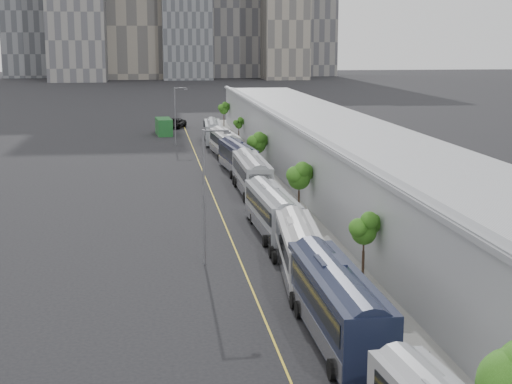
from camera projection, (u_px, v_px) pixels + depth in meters
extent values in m
cube|color=gray|center=(328.00, 207.00, 75.68)|extent=(10.00, 170.00, 0.12)
cube|color=gold|center=(219.00, 211.00, 74.31)|extent=(0.12, 160.00, 0.02)
cube|color=gray|center=(369.00, 172.00, 75.57)|extent=(12.00, 160.00, 6.80)
cube|color=gray|center=(369.00, 147.00, 75.11)|extent=(12.45, 160.40, 2.57)
cube|color=gray|center=(309.00, 136.00, 74.11)|extent=(0.30, 160.00, 0.40)
cube|color=black|center=(336.00, 303.00, 42.06)|extent=(2.86, 13.87, 3.36)
cube|color=black|center=(338.00, 294.00, 41.74)|extent=(2.91, 12.21, 1.14)
cube|color=silver|center=(336.00, 322.00, 42.27)|extent=(2.90, 13.59, 1.07)
cube|color=black|center=(330.00, 262.00, 43.27)|extent=(1.40, 2.35, 0.32)
cube|color=#BBBABD|center=(300.00, 250.00, 53.56)|extent=(3.58, 12.60, 3.01)
cube|color=black|center=(300.00, 243.00, 53.27)|extent=(3.51, 11.12, 1.02)
cube|color=silver|center=(299.00, 264.00, 53.75)|extent=(3.60, 12.35, 0.96)
cube|color=#BBBABD|center=(296.00, 222.00, 54.64)|extent=(1.43, 2.21, 0.29)
cube|color=gray|center=(272.00, 210.00, 65.73)|extent=(3.03, 12.88, 3.10)
cube|color=black|center=(272.00, 204.00, 65.43)|extent=(3.04, 11.35, 1.05)
cube|color=silver|center=(272.00, 222.00, 65.92)|extent=(3.07, 12.62, 0.99)
cube|color=gray|center=(269.00, 187.00, 66.84)|extent=(1.36, 2.21, 0.30)
cube|color=gray|center=(252.00, 174.00, 82.86)|extent=(2.70, 13.45, 3.26)
cube|color=black|center=(252.00, 169.00, 82.55)|extent=(2.76, 11.83, 1.11)
cube|color=silver|center=(252.00, 184.00, 83.06)|extent=(2.74, 13.18, 1.04)
cube|color=gray|center=(250.00, 156.00, 84.03)|extent=(1.35, 2.28, 0.31)
cube|color=black|center=(238.00, 157.00, 95.89)|extent=(3.61, 12.76, 3.05)
cube|color=black|center=(238.00, 153.00, 95.60)|extent=(3.53, 11.26, 1.04)
cube|color=silver|center=(238.00, 165.00, 96.08)|extent=(3.62, 12.52, 0.98)
cube|color=black|center=(236.00, 142.00, 96.98)|extent=(1.44, 2.23, 0.29)
cube|color=silver|center=(224.00, 143.00, 109.36)|extent=(3.26, 12.42, 2.98)
cube|color=black|center=(225.00, 139.00, 109.08)|extent=(3.22, 10.95, 1.01)
cube|color=silver|center=(225.00, 150.00, 109.55)|extent=(3.29, 12.18, 0.95)
cube|color=silver|center=(223.00, 130.00, 110.43)|extent=(1.36, 2.16, 0.28)
cube|color=gray|center=(213.00, 132.00, 123.05)|extent=(3.08, 12.24, 2.94)
cube|color=black|center=(213.00, 128.00, 122.77)|extent=(3.06, 10.79, 1.00)
cube|color=silver|center=(213.00, 138.00, 123.23)|extent=(3.11, 12.00, 0.94)
cube|color=gray|center=(212.00, 121.00, 124.11)|extent=(1.32, 2.12, 0.28)
cylinder|color=black|center=(363.00, 256.00, 51.79)|extent=(0.18, 0.18, 3.87)
sphere|color=#275814|center=(364.00, 228.00, 51.43)|extent=(1.69, 1.69, 1.69)
cylinder|color=black|center=(299.00, 195.00, 72.76)|extent=(0.18, 0.18, 3.69)
sphere|color=#275814|center=(299.00, 175.00, 72.40)|extent=(2.12, 2.12, 2.12)
cylinder|color=black|center=(257.00, 155.00, 100.12)|extent=(0.18, 0.18, 3.12)
sphere|color=#275814|center=(257.00, 142.00, 99.80)|extent=(2.32, 2.32, 2.32)
cylinder|color=black|center=(239.00, 132.00, 124.97)|extent=(0.18, 0.18, 2.91)
sphere|color=#275814|center=(239.00, 124.00, 124.70)|extent=(1.22, 1.22, 1.22)
cylinder|color=black|center=(224.00, 117.00, 146.44)|extent=(0.18, 0.18, 3.48)
sphere|color=#275814|center=(224.00, 108.00, 146.11)|extent=(1.75, 1.75, 1.75)
cylinder|color=#59595E|center=(204.00, 198.00, 55.72)|extent=(0.18, 0.18, 9.81)
cylinder|color=#59595E|center=(216.00, 131.00, 54.93)|extent=(1.80, 0.14, 0.14)
cube|color=#59595E|center=(227.00, 133.00, 55.06)|extent=(0.50, 0.22, 0.18)
cylinder|color=#59595E|center=(175.00, 117.00, 119.70)|extent=(0.18, 0.18, 8.87)
cylinder|color=#59595E|center=(180.00, 88.00, 119.00)|extent=(1.80, 0.14, 0.14)
cube|color=#59595E|center=(186.00, 89.00, 119.13)|extent=(0.50, 0.22, 0.18)
cube|color=#174B1F|center=(164.00, 127.00, 133.66)|extent=(2.91, 6.71, 2.82)
imported|color=black|center=(175.00, 123.00, 144.04)|extent=(4.85, 6.90, 1.75)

